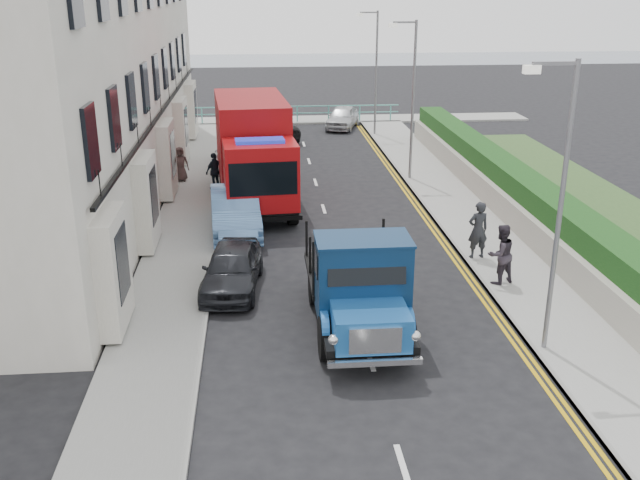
{
  "coord_description": "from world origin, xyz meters",
  "views": [
    {
      "loc": [
        -2.52,
        -16.94,
        8.54
      ],
      "look_at": [
        -0.8,
        2.58,
        1.4
      ],
      "focal_mm": 40.0,
      "sensor_mm": 36.0,
      "label": 1
    }
  ],
  "objects_px": {
    "lamp_far": "(374,66)",
    "red_lorry": "(253,149)",
    "pedestrian_east_near": "(478,230)",
    "lamp_mid": "(411,92)",
    "lamp_near": "(557,195)",
    "bedford_lorry": "(361,293)",
    "parked_car_front": "(232,268)"
  },
  "relations": [
    {
      "from": "lamp_near",
      "to": "bedford_lorry",
      "type": "distance_m",
      "value": 5.18
    },
    {
      "from": "lamp_far",
      "to": "parked_car_front",
      "type": "relative_size",
      "value": 1.79
    },
    {
      "from": "lamp_mid",
      "to": "bedford_lorry",
      "type": "height_order",
      "value": "lamp_mid"
    },
    {
      "from": "red_lorry",
      "to": "pedestrian_east_near",
      "type": "distance_m",
      "value": 10.23
    },
    {
      "from": "bedford_lorry",
      "to": "red_lorry",
      "type": "height_order",
      "value": "red_lorry"
    },
    {
      "from": "parked_car_front",
      "to": "pedestrian_east_near",
      "type": "height_order",
      "value": "pedestrian_east_near"
    },
    {
      "from": "lamp_near",
      "to": "red_lorry",
      "type": "relative_size",
      "value": 0.87
    },
    {
      "from": "lamp_near",
      "to": "bedford_lorry",
      "type": "relative_size",
      "value": 1.21
    },
    {
      "from": "lamp_near",
      "to": "parked_car_front",
      "type": "distance_m",
      "value": 9.39
    },
    {
      "from": "red_lorry",
      "to": "lamp_mid",
      "type": "bearing_deg",
      "value": 16.83
    },
    {
      "from": "parked_car_front",
      "to": "lamp_far",
      "type": "bearing_deg",
      "value": 76.66
    },
    {
      "from": "lamp_far",
      "to": "red_lorry",
      "type": "distance_m",
      "value": 14.59
    },
    {
      "from": "bedford_lorry",
      "to": "pedestrian_east_near",
      "type": "relative_size",
      "value": 3.08
    },
    {
      "from": "red_lorry",
      "to": "parked_car_front",
      "type": "xyz_separation_m",
      "value": [
        -0.67,
        -8.82,
        -1.53
      ]
    },
    {
      "from": "lamp_far",
      "to": "parked_car_front",
      "type": "distance_m",
      "value": 23.08
    },
    {
      "from": "red_lorry",
      "to": "parked_car_front",
      "type": "relative_size",
      "value": 2.06
    },
    {
      "from": "lamp_near",
      "to": "parked_car_front",
      "type": "xyz_separation_m",
      "value": [
        -7.57,
        4.45,
        -3.33
      ]
    },
    {
      "from": "red_lorry",
      "to": "bedford_lorry",
      "type": "bearing_deg",
      "value": -82.53
    },
    {
      "from": "lamp_mid",
      "to": "bedford_lorry",
      "type": "bearing_deg",
      "value": -105.94
    },
    {
      "from": "pedestrian_east_near",
      "to": "lamp_mid",
      "type": "bearing_deg",
      "value": -98.09
    },
    {
      "from": "red_lorry",
      "to": "parked_car_front",
      "type": "bearing_deg",
      "value": -99.09
    },
    {
      "from": "lamp_mid",
      "to": "pedestrian_east_near",
      "type": "distance_m",
      "value": 10.41
    },
    {
      "from": "bedford_lorry",
      "to": "lamp_far",
      "type": "bearing_deg",
      "value": 80.21
    },
    {
      "from": "lamp_mid",
      "to": "parked_car_front",
      "type": "relative_size",
      "value": 1.79
    },
    {
      "from": "bedford_lorry",
      "to": "parked_car_front",
      "type": "distance_m",
      "value": 4.76
    },
    {
      "from": "lamp_far",
      "to": "parked_car_front",
      "type": "xyz_separation_m",
      "value": [
        -7.57,
        -21.55,
        -3.33
      ]
    },
    {
      "from": "lamp_mid",
      "to": "lamp_far",
      "type": "relative_size",
      "value": 1.0
    },
    {
      "from": "lamp_near",
      "to": "lamp_far",
      "type": "distance_m",
      "value": 26.0
    },
    {
      "from": "lamp_near",
      "to": "lamp_mid",
      "type": "relative_size",
      "value": 1.0
    },
    {
      "from": "lamp_far",
      "to": "parked_car_front",
      "type": "height_order",
      "value": "lamp_far"
    },
    {
      "from": "lamp_mid",
      "to": "lamp_far",
      "type": "xyz_separation_m",
      "value": [
        0.0,
        10.0,
        0.0
      ]
    },
    {
      "from": "parked_car_front",
      "to": "pedestrian_east_near",
      "type": "xyz_separation_m",
      "value": [
        7.79,
        1.57,
        0.39
      ]
    }
  ]
}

